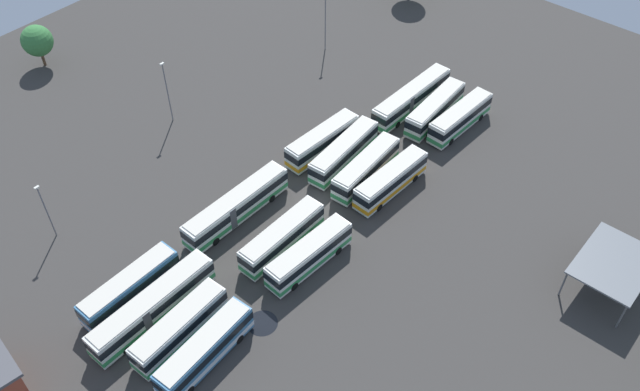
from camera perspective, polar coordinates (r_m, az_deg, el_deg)
The scene contains 22 objects.
ground_plane at distance 81.35m, azimuth -0.45°, elevation -0.76°, with size 125.56×125.56×0.00m, color #383533.
bus_row0_slot0 at distance 67.57m, azimuth -9.71°, elevation -12.75°, with size 11.51×3.23×3.53m.
bus_row0_slot1 at distance 69.45m, azimuth -11.78°, elevation -10.87°, with size 11.22×3.02×3.53m.
bus_row0_slot2 at distance 71.53m, azimuth -13.99°, elevation -9.10°, with size 14.80×2.63×3.53m.
bus_row0_slot3 at distance 73.61m, azimuth -15.77°, elevation -7.50°, with size 11.48×2.65×3.53m.
bus_row1_slot0 at distance 73.68m, azimuth -0.94°, elevation -5.01°, with size 11.31×3.17×3.53m.
bus_row1_slot1 at distance 75.43m, azimuth -3.22°, elevation -3.53°, with size 11.50×2.59×3.53m.
bus_row1_slot3 at distance 79.10m, azimuth -7.10°, elevation -0.94°, with size 14.81×2.71×3.53m.
bus_row2_slot0 at distance 82.13m, azimuth 6.00°, elevation 1.31°, with size 11.35×3.02×3.53m.
bus_row2_slot1 at distance 83.43m, azimuth 3.91°, elevation 2.34°, with size 11.51×3.24×3.53m.
bus_row2_slot2 at distance 85.52m, azimuth 2.03°, elevation 3.71°, with size 12.11×3.42×3.53m.
bus_row2_slot3 at distance 87.11m, azimuth 0.21°, elevation 4.66°, with size 11.44×3.14×3.53m.
bus_row3_slot0 at distance 92.69m, azimuth 11.77°, elevation 6.47°, with size 11.36×3.00×3.53m.
bus_row3_slot1 at distance 93.56m, azimuth 9.70°, elevation 7.23°, with size 11.85×3.20×3.53m.
bus_row3_slot2 at distance 95.03m, azimuth 7.72°, elevation 8.18°, with size 14.84×2.87×3.53m.
maintenance_shelter at distance 76.76m, azimuth 23.65°, elevation -5.28°, with size 9.18×7.02×4.01m.
lamp_post_mid_lot at distance 92.51m, azimuth -12.81°, elevation 8.69°, with size 0.56×0.28×9.28m.
lamp_post_by_building at distance 104.92m, azimuth 0.45°, elevation 14.65°, with size 0.56×0.28×9.48m.
lamp_post_near_entrance at distance 80.77m, azimuth -22.18°, elevation -1.09°, with size 0.56×0.28×7.83m.
tree_northwest at distance 109.93m, azimuth -22.82°, elevation 11.98°, with size 4.64×4.64×6.56m.
puddle_front_lane at distance 80.29m, azimuth -11.00°, elevation -2.64°, with size 1.80×1.80×0.01m, color black.
puddle_centre_drain at distance 70.81m, azimuth -4.89°, elevation -10.72°, with size 3.21×3.21×0.01m, color black.
Camera 1 is at (-42.50, -37.34, 58.46)m, focal length 37.82 mm.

